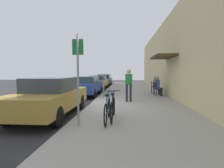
% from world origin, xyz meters
% --- Properties ---
extents(ground_plane, '(60.00, 60.00, 0.00)m').
position_xyz_m(ground_plane, '(0.00, 0.00, 0.00)').
color(ground_plane, '#2D2D30').
extents(sidewalk_slab, '(4.50, 32.00, 0.12)m').
position_xyz_m(sidewalk_slab, '(2.25, 2.00, 0.06)').
color(sidewalk_slab, '#9E9B93').
rests_on(sidewalk_slab, ground_plane).
extents(building_facade, '(1.40, 32.00, 5.39)m').
position_xyz_m(building_facade, '(4.65, 2.00, 2.69)').
color(building_facade, beige).
rests_on(building_facade, ground_plane).
extents(parked_car_0, '(1.80, 4.40, 1.45)m').
position_xyz_m(parked_car_0, '(-1.10, -2.13, 0.74)').
color(parked_car_0, '#A58433').
rests_on(parked_car_0, ground_plane).
extents(parked_car_1, '(1.80, 4.40, 1.37)m').
position_xyz_m(parked_car_1, '(-1.10, 3.83, 0.72)').
color(parked_car_1, navy).
rests_on(parked_car_1, ground_plane).
extents(parked_car_2, '(1.80, 4.40, 1.34)m').
position_xyz_m(parked_car_2, '(-1.10, 9.28, 0.71)').
color(parked_car_2, '#A58433').
rests_on(parked_car_2, ground_plane).
extents(parked_car_3, '(1.80, 4.40, 1.41)m').
position_xyz_m(parked_car_3, '(-1.10, 14.64, 0.73)').
color(parked_car_3, black).
rests_on(parked_car_3, ground_plane).
extents(parking_meter, '(0.12, 0.10, 1.32)m').
position_xyz_m(parking_meter, '(0.45, 1.75, 0.89)').
color(parking_meter, slate).
rests_on(parking_meter, sidewalk_slab).
extents(street_sign, '(0.32, 0.06, 2.60)m').
position_xyz_m(street_sign, '(0.40, -3.68, 1.64)').
color(street_sign, gray).
rests_on(street_sign, sidewalk_slab).
extents(bicycle_0, '(0.46, 1.71, 0.90)m').
position_xyz_m(bicycle_0, '(1.19, -3.20, 0.48)').
color(bicycle_0, black).
rests_on(bicycle_0, sidewalk_slab).
extents(bicycle_1, '(0.46, 1.71, 0.90)m').
position_xyz_m(bicycle_1, '(1.34, -2.91, 0.48)').
color(bicycle_1, black).
rests_on(bicycle_1, sidewalk_slab).
extents(cafe_chair_0, '(0.49, 0.49, 0.87)m').
position_xyz_m(cafe_chair_0, '(3.82, 3.09, 0.62)').
color(cafe_chair_0, black).
rests_on(cafe_chair_0, sidewalk_slab).
extents(seated_patron_0, '(0.46, 0.40, 1.29)m').
position_xyz_m(seated_patron_0, '(3.88, 3.10, 0.82)').
color(seated_patron_0, '#232838').
rests_on(seated_patron_0, sidewalk_slab).
extents(cafe_chair_1, '(0.45, 0.45, 0.87)m').
position_xyz_m(cafe_chair_1, '(3.82, 3.90, 0.62)').
color(cafe_chair_1, black).
rests_on(cafe_chair_1, sidewalk_slab).
extents(seated_patron_1, '(0.43, 0.36, 1.29)m').
position_xyz_m(seated_patron_1, '(3.88, 3.90, 0.82)').
color(seated_patron_1, '#232838').
rests_on(seated_patron_1, sidewalk_slab).
extents(cafe_chair_2, '(0.48, 0.48, 0.87)m').
position_xyz_m(cafe_chair_2, '(3.82, 4.90, 0.62)').
color(cafe_chair_2, black).
rests_on(cafe_chair_2, sidewalk_slab).
extents(pedestrian_standing, '(0.36, 0.22, 1.70)m').
position_xyz_m(pedestrian_standing, '(1.91, 0.65, 1.12)').
color(pedestrian_standing, '#232838').
rests_on(pedestrian_standing, sidewalk_slab).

